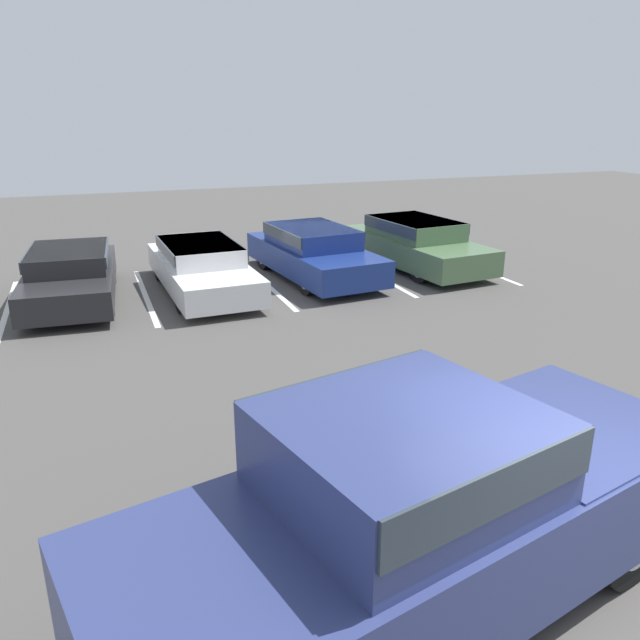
{
  "coord_description": "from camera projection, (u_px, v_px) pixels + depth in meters",
  "views": [
    {
      "loc": [
        -3.44,
        -2.9,
        4.01
      ],
      "look_at": [
        -0.32,
        5.34,
        1.0
      ],
      "focal_mm": 35.0,
      "sensor_mm": 36.0,
      "label": 1
    }
  ],
  "objects": [
    {
      "name": "stall_stripe_a",
      "position": [
        7.0,
        309.0,
        13.07
      ],
      "size": [
        0.12,
        4.64,
        0.01
      ],
      "primitive_type": "cube",
      "color": "white",
      "rests_on": "ground_plane"
    },
    {
      "name": "stall_stripe_d",
      "position": [
        373.0,
        273.0,
        15.9
      ],
      "size": [
        0.12,
        4.64,
        0.01
      ],
      "primitive_type": "cube",
      "color": "white",
      "rests_on": "ground_plane"
    },
    {
      "name": "stall_stripe_e",
      "position": [
        467.0,
        264.0,
        16.85
      ],
      "size": [
        0.12,
        4.64,
        0.01
      ],
      "primitive_type": "cube",
      "color": "white",
      "rests_on": "ground_plane"
    },
    {
      "name": "parked_sedan_a",
      "position": [
        71.0,
        273.0,
        13.45
      ],
      "size": [
        2.07,
        4.52,
        1.15
      ],
      "rotation": [
        0.0,
        0.0,
        -1.64
      ],
      "color": "#232326",
      "rests_on": "ground_plane"
    },
    {
      "name": "parked_sedan_d",
      "position": [
        416.0,
        242.0,
        16.34
      ],
      "size": [
        2.26,
        4.84,
        1.27
      ],
      "rotation": [
        0.0,
        0.0,
        -1.47
      ],
      "color": "#4C6B47",
      "rests_on": "ground_plane"
    },
    {
      "name": "parked_sedan_b",
      "position": [
        201.0,
        265.0,
        14.21
      ],
      "size": [
        1.9,
        4.81,
        1.12
      ],
      "rotation": [
        0.0,
        0.0,
        -1.54
      ],
      "color": "silver",
      "rests_on": "ground_plane"
    },
    {
      "name": "stall_stripe_c",
      "position": [
        266.0,
        284.0,
        14.96
      ],
      "size": [
        0.12,
        4.64,
        0.01
      ],
      "primitive_type": "cube",
      "color": "white",
      "rests_on": "ground_plane"
    },
    {
      "name": "ground_plane",
      "position": [
        592.0,
        633.0,
        5.02
      ],
      "size": [
        60.0,
        60.0,
        0.0
      ],
      "primitive_type": "plane",
      "color": "#4C4947"
    },
    {
      "name": "stall_stripe_b",
      "position": [
        145.0,
        296.0,
        14.02
      ],
      "size": [
        0.12,
        4.64,
        0.01
      ],
      "primitive_type": "cube",
      "color": "white",
      "rests_on": "ground_plane"
    },
    {
      "name": "parked_sedan_c",
      "position": [
        313.0,
        251.0,
        15.34
      ],
      "size": [
        2.23,
        4.73,
        1.25
      ],
      "rotation": [
        0.0,
        0.0,
        -1.48
      ],
      "color": "navy",
      "rests_on": "ground_plane"
    },
    {
      "name": "pickup_truck",
      "position": [
        428.0,
        507.0,
        5.08
      ],
      "size": [
        5.82,
        3.11,
        1.86
      ],
      "rotation": [
        0.0,
        0.0,
        0.22
      ],
      "color": "navy",
      "rests_on": "ground_plane"
    }
  ]
}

